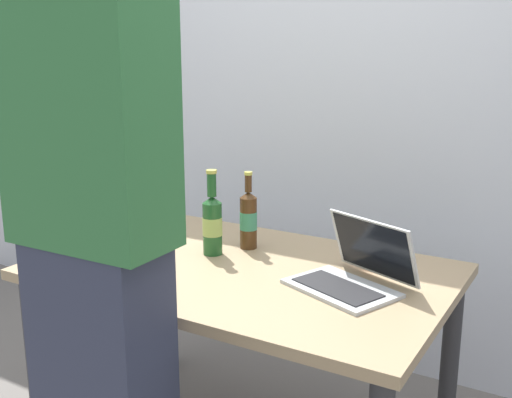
{
  "coord_description": "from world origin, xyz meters",
  "views": [
    {
      "loc": [
        1.07,
        -1.72,
        1.48
      ],
      "look_at": [
        0.05,
        0.0,
        0.99
      ],
      "focal_mm": 43.2,
      "sensor_mm": 36.0,
      "label": 1
    }
  ],
  "objects_px": {
    "person_figure": "(95,242)",
    "coffee_mug": "(373,253)",
    "beer_bottle_green": "(248,218)",
    "beer_bottle_dark": "(212,222)",
    "laptop": "(354,272)"
  },
  "relations": [
    {
      "from": "laptop",
      "to": "beer_bottle_green",
      "type": "distance_m",
      "value": 0.52
    },
    {
      "from": "beer_bottle_dark",
      "to": "person_figure",
      "type": "xyz_separation_m",
      "value": [
        0.09,
        -0.68,
        0.13
      ]
    },
    {
      "from": "beer_bottle_green",
      "to": "coffee_mug",
      "type": "relative_size",
      "value": 2.65
    },
    {
      "from": "laptop",
      "to": "person_figure",
      "type": "distance_m",
      "value": 0.82
    },
    {
      "from": "person_figure",
      "to": "coffee_mug",
      "type": "bearing_deg",
      "value": 62.04
    },
    {
      "from": "beer_bottle_green",
      "to": "beer_bottle_dark",
      "type": "bearing_deg",
      "value": -121.22
    },
    {
      "from": "laptop",
      "to": "coffee_mug",
      "type": "xyz_separation_m",
      "value": [
        -0.01,
        0.23,
        -0.01
      ]
    },
    {
      "from": "laptop",
      "to": "beer_bottle_green",
      "type": "height_order",
      "value": "beer_bottle_green"
    },
    {
      "from": "beer_bottle_green",
      "to": "coffee_mug",
      "type": "distance_m",
      "value": 0.48
    },
    {
      "from": "beer_bottle_dark",
      "to": "coffee_mug",
      "type": "distance_m",
      "value": 0.59
    },
    {
      "from": "beer_bottle_dark",
      "to": "person_figure",
      "type": "distance_m",
      "value": 0.69
    },
    {
      "from": "laptop",
      "to": "beer_bottle_dark",
      "type": "relative_size",
      "value": 1.32
    },
    {
      "from": "laptop",
      "to": "beer_bottle_dark",
      "type": "distance_m",
      "value": 0.57
    },
    {
      "from": "laptop",
      "to": "coffee_mug",
      "type": "bearing_deg",
      "value": 93.77
    },
    {
      "from": "laptop",
      "to": "beer_bottle_green",
      "type": "bearing_deg",
      "value": 161.58
    }
  ]
}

